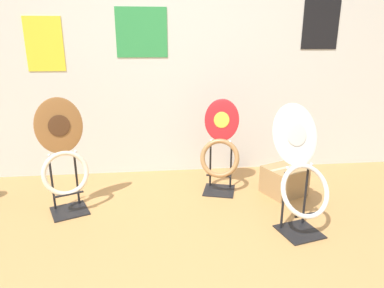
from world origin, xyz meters
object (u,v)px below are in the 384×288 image
toilet_seat_display_white_plain (301,174)px  storage_box (284,181)px  toilet_seat_display_crimson_swirl (220,151)px  toilet_seat_display_woodgrain (64,161)px

toilet_seat_display_white_plain → storage_box: 0.71m
toilet_seat_display_white_plain → storage_box: (0.14, 0.62, -0.32)m
toilet_seat_display_crimson_swirl → storage_box: size_ratio=2.02×
toilet_seat_display_crimson_swirl → toilet_seat_display_white_plain: bearing=-59.1°
toilet_seat_display_woodgrain → storage_box: bearing=4.2°
toilet_seat_display_woodgrain → storage_box: toilet_seat_display_woodgrain is taller
toilet_seat_display_woodgrain → storage_box: size_ratio=2.24×
toilet_seat_display_woodgrain → storage_box: 1.93m
toilet_seat_display_white_plain → toilet_seat_display_crimson_swirl: bearing=120.9°
toilet_seat_display_woodgrain → toilet_seat_display_crimson_swirl: bearing=11.3°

